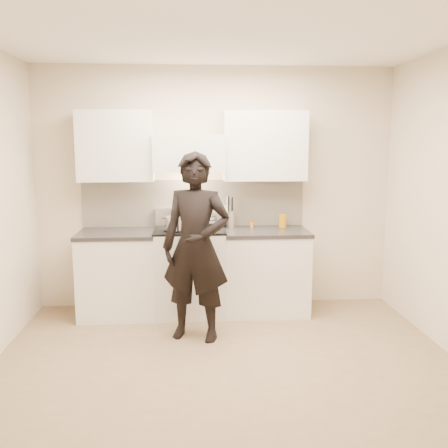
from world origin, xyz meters
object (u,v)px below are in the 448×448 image
object	(u,v)px
wok	(204,218)
person	(196,247)
stove	(190,271)
counter_right	(265,271)
utensil_crock	(230,218)

from	to	relation	value
wok	person	distance (m)	0.86
stove	wok	size ratio (longest dim) A/B	2.44
wok	person	bearing A→B (deg)	-96.74
stove	counter_right	xyz separation A→B (m)	(0.83, 0.00, -0.01)
stove	utensil_crock	distance (m)	0.74
stove	wok	bearing A→B (deg)	36.51
person	counter_right	bearing A→B (deg)	60.66
utensil_crock	person	distance (m)	1.02
utensil_crock	counter_right	bearing A→B (deg)	-28.21
stove	utensil_crock	bearing A→B (deg)	24.38
counter_right	person	size ratio (longest dim) A/B	0.51
stove	counter_right	bearing A→B (deg)	0.00
counter_right	wok	xyz separation A→B (m)	(-0.67, 0.11, 0.58)
person	wok	bearing A→B (deg)	100.86
counter_right	wok	bearing A→B (deg)	170.33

